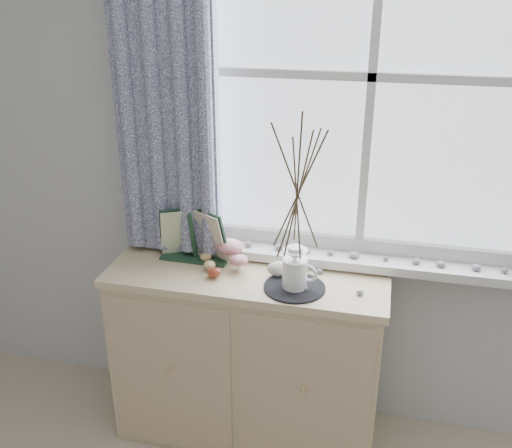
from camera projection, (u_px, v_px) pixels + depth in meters
name	position (u px, v px, depth m)	size (l,w,h in m)	color
room_shell	(20.00, 320.00, 0.63)	(4.04, 4.04, 2.62)	beige
sideboard	(248.00, 355.00, 2.59)	(1.20, 0.45, 0.85)	beige
botanical_book	(192.00, 237.00, 2.47)	(0.35, 0.13, 0.24)	#1B3925
toadstool_cluster	(232.00, 251.00, 2.47)	(0.16, 0.17, 0.11)	white
wooden_eggs	(210.00, 265.00, 2.44)	(0.13, 0.17, 0.06)	tan
songbird_figurine	(280.00, 268.00, 2.38)	(0.14, 0.07, 0.07)	silver
crocheted_doily	(294.00, 287.00, 2.30)	(0.25, 0.25, 0.01)	black
twig_pitcher	(298.00, 187.00, 2.13)	(0.33, 0.33, 0.76)	white
sideboard_pebbles	(318.00, 278.00, 2.36)	(0.33, 0.23, 0.02)	gray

